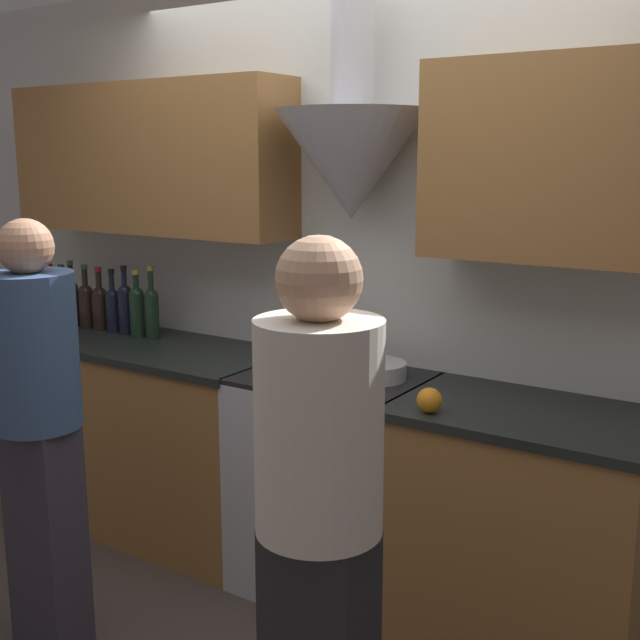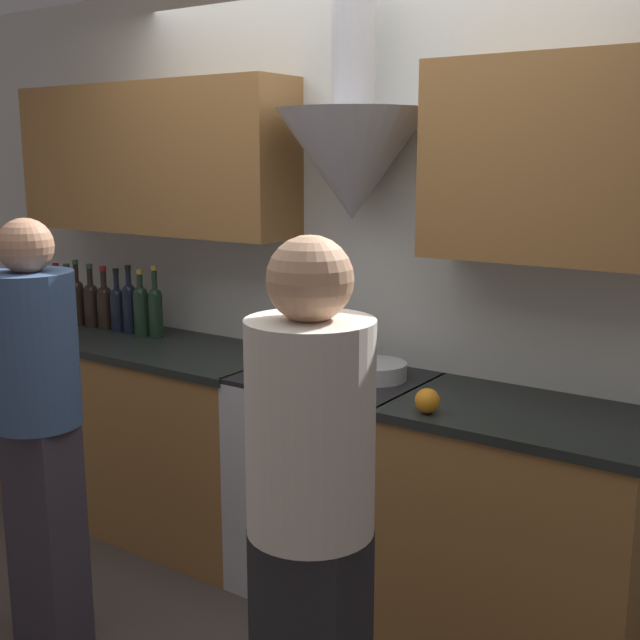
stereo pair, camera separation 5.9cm
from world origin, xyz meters
name	(u,v)px [view 2 (the right image)]	position (x,y,z in m)	size (l,w,h in m)	color
ground_plane	(283,624)	(0.00, 0.00, 0.00)	(12.00, 12.00, 0.00)	#423833
wall_back	(345,235)	(-0.12, 0.62, 1.48)	(8.40, 0.62, 2.60)	silver
counter_left	(142,431)	(-1.15, 0.36, 0.47)	(1.60, 0.62, 0.93)	#9E6B38
counter_right	(520,533)	(0.81, 0.36, 0.47)	(0.93, 0.62, 0.93)	#9E6B38
stove_range	(334,482)	(0.00, 0.36, 0.47)	(0.72, 0.60, 0.93)	silver
wine_bottle_0	(58,297)	(-1.86, 0.45, 1.06)	(0.08, 0.08, 0.31)	black
wine_bottle_1	(68,298)	(-1.76, 0.44, 1.07)	(0.08, 0.08, 0.32)	black
wine_bottle_2	(77,300)	(-1.67, 0.43, 1.07)	(0.07, 0.07, 0.35)	black
wine_bottle_3	(91,302)	(-1.58, 0.44, 1.06)	(0.08, 0.08, 0.33)	black
wine_bottle_4	(105,304)	(-1.48, 0.45, 1.06)	(0.08, 0.08, 0.33)	black
wine_bottle_5	(117,307)	(-1.38, 0.45, 1.06)	(0.07, 0.07, 0.32)	black
wine_bottle_6	(130,305)	(-1.29, 0.45, 1.08)	(0.07, 0.07, 0.35)	black
wine_bottle_7	(141,308)	(-1.20, 0.43, 1.07)	(0.07, 0.07, 0.33)	black
wine_bottle_8	(156,310)	(-1.11, 0.45, 1.08)	(0.07, 0.07, 0.36)	black
stock_pot	(297,355)	(-0.16, 0.33, 1.00)	(0.24, 0.24, 0.14)	silver
mixing_bowl	(375,371)	(0.16, 0.42, 0.97)	(0.25, 0.25, 0.07)	silver
orange_fruit	(427,401)	(0.53, 0.14, 0.98)	(0.09, 0.09, 0.09)	orange
person_foreground_left	(38,418)	(-0.64, -0.59, 0.89)	(0.31, 0.31, 1.61)	#38333D
person_foreground_right	(310,515)	(0.63, -0.70, 0.90)	(0.33, 0.33, 1.63)	#28282D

